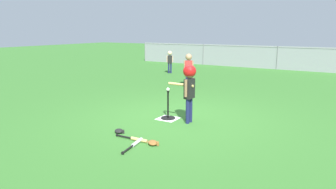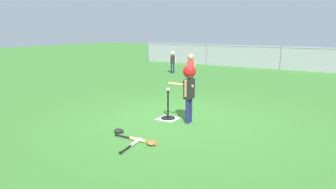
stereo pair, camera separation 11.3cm
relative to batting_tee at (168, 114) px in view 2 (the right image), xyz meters
name	(u,v)px [view 2 (the right image)]	position (x,y,z in m)	size (l,w,h in m)	color
ground_plane	(178,119)	(0.19, 0.12, -0.10)	(60.00, 60.00, 0.00)	#336B28
home_plate	(168,118)	(0.00, 0.00, -0.09)	(0.44, 0.44, 0.01)	white
batting_tee	(168,114)	(0.00, 0.00, 0.00)	(0.32, 0.32, 0.63)	black
baseball_on_tee	(168,89)	(0.00, 0.00, 0.57)	(0.07, 0.07, 0.07)	white
batter_child	(189,82)	(0.53, -0.02, 0.79)	(0.65, 0.35, 1.24)	#191E4C
fielder_near_right	(173,59)	(-3.66, 6.22, 0.55)	(0.26, 0.20, 1.01)	#191E4C
fielder_deep_right	(191,66)	(-1.42, 3.71, 0.64)	(0.32, 0.23, 1.14)	#191E4C
spare_bat_silver	(134,143)	(0.35, -1.66, -0.07)	(0.17, 0.68, 0.06)	silver
spare_bat_wood	(135,139)	(0.23, -1.48, -0.07)	(0.68, 0.07, 0.06)	#DBB266
glove_by_plate	(118,131)	(-0.31, -1.30, -0.06)	(0.27, 0.27, 0.07)	black
glove_near_bats	(151,143)	(0.59, -1.48, -0.06)	(0.27, 0.27, 0.07)	brown
outfield_fence	(281,57)	(0.19, 10.15, 0.52)	(16.06, 0.06, 1.15)	slate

